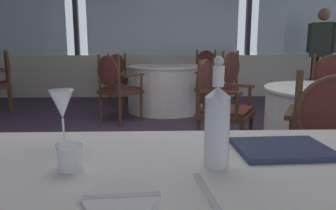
% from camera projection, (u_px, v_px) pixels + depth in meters
% --- Properties ---
extents(ground_plane, '(14.18, 14.18, 0.00)m').
position_uv_depth(ground_plane, '(172.00, 174.00, 2.73)').
color(ground_plane, '#47384C').
extents(window_wall_far, '(10.91, 0.14, 2.99)m').
position_uv_depth(window_wall_far, '(163.00, 38.00, 6.45)').
color(window_wall_far, silver).
rests_on(window_wall_far, ground_plane).
extents(side_plate, '(0.18, 0.18, 0.01)m').
position_uv_depth(side_plate, '(121.00, 198.00, 0.75)').
color(side_plate, white).
rests_on(side_plate, foreground_table).
extents(butter_knife, '(0.19, 0.03, 0.00)m').
position_uv_depth(butter_knife, '(121.00, 196.00, 0.75)').
color(butter_knife, silver).
rests_on(butter_knife, foreground_table).
extents(dinner_fork, '(0.04, 0.21, 0.00)m').
position_uv_depth(dinner_fork, '(207.00, 191.00, 0.79)').
color(dinner_fork, silver).
rests_on(dinner_fork, foreground_table).
extents(water_bottle, '(0.07, 0.07, 0.33)m').
position_uv_depth(water_bottle, '(217.00, 124.00, 0.94)').
color(water_bottle, white).
rests_on(water_bottle, foreground_table).
extents(wine_glass, '(0.09, 0.09, 0.20)m').
position_uv_depth(wine_glass, '(62.00, 105.00, 1.14)').
color(wine_glass, white).
rests_on(wine_glass, foreground_table).
extents(water_tumbler, '(0.07, 0.07, 0.07)m').
position_uv_depth(water_tumbler, '(71.00, 157.00, 0.93)').
color(water_tumbler, white).
rests_on(water_tumbler, foreground_table).
extents(menu_book, '(0.31, 0.24, 0.02)m').
position_uv_depth(menu_book, '(282.00, 149.00, 1.09)').
color(menu_book, '#2D3856').
rests_on(menu_book, foreground_table).
extents(background_table_0, '(1.25, 1.25, 0.73)m').
position_uv_depth(background_table_0, '(165.00, 88.00, 5.21)').
color(background_table_0, white).
rests_on(background_table_0, ground_plane).
extents(dining_chair_0_0, '(0.66, 0.66, 0.97)m').
position_uv_depth(dining_chair_0_0, '(202.00, 72.00, 5.97)').
color(dining_chair_0_0, brown).
rests_on(dining_chair_0_0, ground_plane).
extents(dining_chair_0_1, '(0.66, 0.66, 0.90)m').
position_uv_depth(dining_chair_0_1, '(122.00, 74.00, 5.84)').
color(dining_chair_0_1, brown).
rests_on(dining_chair_0_1, ground_plane).
extents(dining_chair_0_2, '(0.66, 0.66, 0.94)m').
position_uv_depth(dining_chair_0_2, '(116.00, 84.00, 4.38)').
color(dining_chair_0_2, brown).
rests_on(dining_chair_0_2, ground_plane).
extents(dining_chair_0_3, '(0.66, 0.66, 0.99)m').
position_uv_depth(dining_chair_0_3, '(223.00, 81.00, 4.50)').
color(dining_chair_0_3, brown).
rests_on(dining_chair_0_3, ground_plane).
extents(background_table_1, '(1.10, 1.10, 0.73)m').
position_uv_depth(background_table_1, '(330.00, 132.00, 2.66)').
color(background_table_1, white).
rests_on(background_table_1, ground_plane).
extents(dining_chair_1_0, '(0.65, 0.62, 0.96)m').
position_uv_depth(dining_chair_1_0, '(335.00, 142.00, 1.76)').
color(dining_chair_1_0, brown).
rests_on(dining_chair_1_0, ground_plane).
extents(dining_chair_1_2, '(0.65, 0.62, 0.98)m').
position_uv_depth(dining_chair_1_2, '(331.00, 92.00, 3.48)').
color(dining_chair_1_2, brown).
rests_on(dining_chair_1_2, ground_plane).
extents(dining_chair_1_3, '(0.62, 0.65, 0.96)m').
position_uv_depth(dining_chair_1_3, '(217.00, 101.00, 3.04)').
color(dining_chair_1_3, brown).
rests_on(dining_chair_1_3, ground_plane).
extents(dining_chair_2_3, '(0.62, 0.65, 0.98)m').
position_uv_depth(dining_chair_2_3, '(0.00, 77.00, 5.00)').
color(dining_chair_2_3, brown).
rests_on(dining_chair_2_3, ground_plane).
extents(diner_person_1, '(0.42, 0.39, 1.71)m').
position_uv_depth(diner_person_1, '(321.00, 49.00, 5.93)').
color(diner_person_1, black).
rests_on(diner_person_1, ground_plane).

